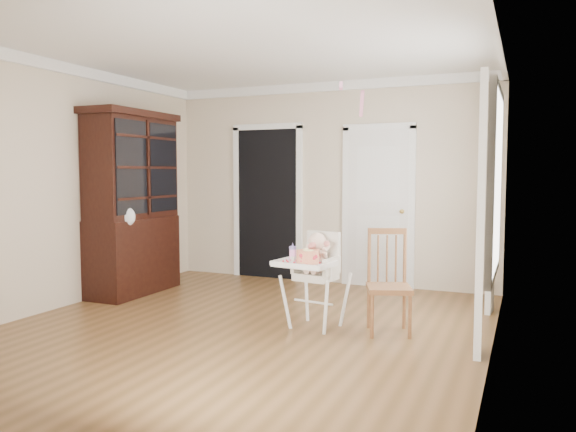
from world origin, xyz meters
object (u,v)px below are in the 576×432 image
at_px(china_cabinet, 132,203).
at_px(dining_chair, 389,285).
at_px(high_chair, 315,268).
at_px(sippy_cup, 293,253).
at_px(cake, 308,257).

height_order(china_cabinet, dining_chair, china_cabinet).
relative_size(high_chair, dining_chair, 0.97).
height_order(sippy_cup, dining_chair, dining_chair).
relative_size(china_cabinet, dining_chair, 2.32).
bearing_deg(cake, china_cabinet, 163.21).
bearing_deg(dining_chair, cake, -175.48).
bearing_deg(dining_chair, sippy_cup, 170.11).
xyz_separation_m(high_chair, cake, (-0.00, -0.21, 0.14)).
bearing_deg(high_chair, sippy_cup, -156.47).
bearing_deg(sippy_cup, cake, -35.45).
distance_m(high_chair, china_cabinet, 2.74).
relative_size(cake, dining_chair, 0.28).
bearing_deg(china_cabinet, sippy_cup, -14.85).
relative_size(high_chair, cake, 3.44).
relative_size(high_chair, sippy_cup, 5.64).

